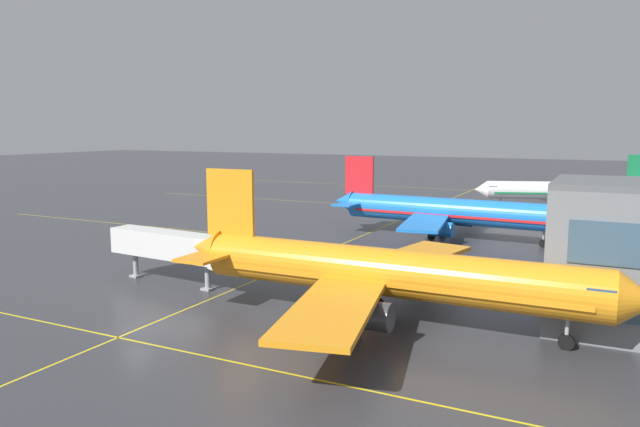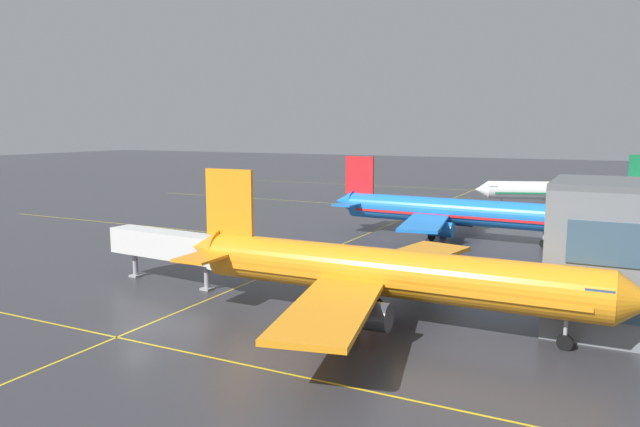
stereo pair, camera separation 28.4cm
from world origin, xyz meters
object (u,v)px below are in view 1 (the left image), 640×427
airliner_front_gate (384,273)px  jet_bridge (186,247)px  airliner_second_row (448,211)px  airliner_third_row (566,191)px

airliner_front_gate → jet_bridge: size_ratio=2.33×
airliner_front_gate → jet_bridge: bearing=175.5°
airliner_front_gate → airliner_second_row: size_ratio=1.05×
airliner_front_gate → airliner_third_row: (7.99, 81.97, -0.47)m
airliner_second_row → jet_bridge: airliner_second_row is taller
airliner_third_row → jet_bridge: bearing=-110.6°
airliner_second_row → airliner_third_row: bearing=72.5°
airliner_second_row → airliner_third_row: size_ratio=1.10×
jet_bridge → airliner_second_row: bearing=66.1°
airliner_front_gate → airliner_second_row: airliner_front_gate is taller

